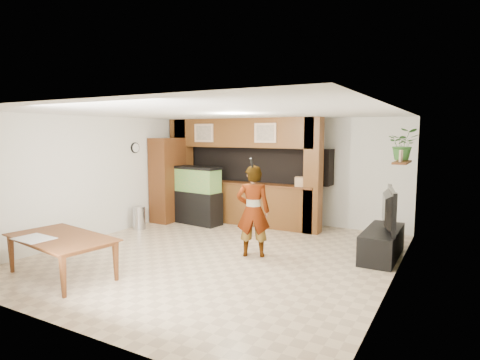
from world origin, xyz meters
The scene contains 20 objects.
floor centered at (0.00, 0.00, 0.00)m, with size 6.50×6.50×0.00m, color #CAB08C.
ceiling centered at (0.00, 0.00, 2.60)m, with size 6.50×6.50×0.00m, color white.
wall_back centered at (0.00, 3.25, 1.30)m, with size 6.00×6.00×0.00m, color silver.
wall_left centered at (-3.00, 0.00, 1.30)m, with size 6.50×6.50×0.00m, color silver.
wall_right centered at (3.00, 0.00, 1.30)m, with size 6.50×6.50×0.00m, color silver.
partition centered at (-0.95, 2.64, 1.31)m, with size 4.20×0.99×2.60m.
wall_clock centered at (-2.97, 1.00, 1.90)m, with size 0.05×0.25×0.25m.
wall_shelf centered at (2.85, 1.95, 1.70)m, with size 0.25×0.90×0.04m, color brown.
pantry_cabinet centered at (-2.70, 1.85, 1.06)m, with size 0.53×0.87×2.12m, color brown.
trash_can centered at (-2.72, 0.80, 0.27)m, with size 0.29×0.29×0.54m, color #B2B2B7.
aquarium centered at (-1.88, 1.95, 0.70)m, with size 1.29×0.48×1.43m.
tv_stand centered at (2.65, 1.32, 0.26)m, with size 0.57×1.55×0.52m, color black.
television centered at (2.65, 1.32, 0.89)m, with size 1.31×0.17×0.75m, color black.
photo_frame centered at (2.85, 1.75, 1.83)m, with size 0.03×0.16×0.22m, color tan.
potted_plant centered at (2.82, 2.27, 2.03)m, with size 0.55×0.48×0.62m, color #316829.
person centered at (0.57, 0.26, 0.84)m, with size 0.61×0.40×1.68m, color tan.
microphone centered at (0.62, 0.10, 1.73)m, with size 0.04×0.04×0.17m, color black.
dining_table centered at (-1.57, -2.18, 0.32)m, with size 1.82×1.01×0.64m, color brown.
newspaper_a centered at (-1.82, -2.42, 0.64)m, with size 0.58×0.43×0.01m, color silver.
counter_box centered at (0.70, 2.45, 1.15)m, with size 0.33×0.22×0.22m, color tan.
Camera 1 is at (3.84, -6.11, 2.24)m, focal length 30.00 mm.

